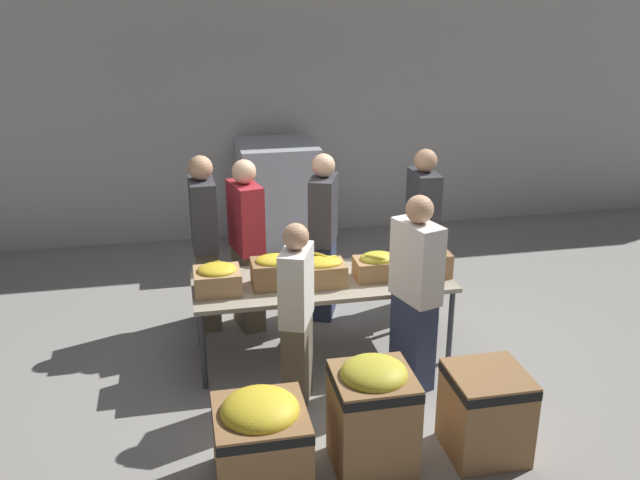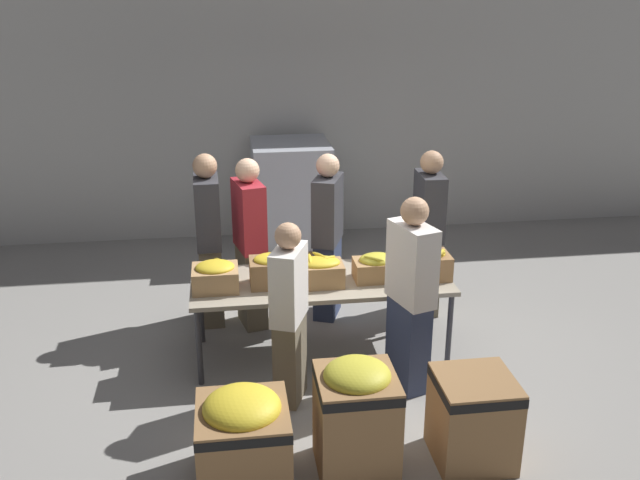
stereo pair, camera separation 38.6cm
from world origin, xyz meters
name	(u,v)px [view 2 (the right image)]	position (x,y,z in m)	size (l,w,h in m)	color
ground_plane	(321,353)	(0.00, 0.00, 0.00)	(30.00, 30.00, 0.00)	gray
wall_back	(284,83)	(0.00, 3.34, 2.00)	(16.00, 0.08, 4.00)	#B7B7B2
sorting_table	(321,285)	(0.00, 0.00, 0.70)	(2.30, 0.87, 0.75)	#9E937F
banana_box_0	(215,275)	(-0.93, -0.07, 0.87)	(0.39, 0.34, 0.25)	tan
banana_box_1	(273,269)	(-0.43, -0.05, 0.89)	(0.40, 0.29, 0.29)	olive
banana_box_2	(320,271)	(-0.02, -0.10, 0.88)	(0.40, 0.31, 0.27)	#A37A4C
banana_box_3	(377,267)	(0.49, -0.06, 0.87)	(0.40, 0.29, 0.25)	#A37A4C
banana_box_4	(427,263)	(0.94, -0.08, 0.88)	(0.40, 0.33, 0.29)	olive
volunteer_0	(428,234)	(1.19, 0.75, 0.85)	(0.24, 0.46, 1.70)	#6B604C
volunteer_1	(289,315)	(-0.35, -0.70, 0.77)	(0.34, 0.46, 1.54)	#6B604C
volunteer_2	(328,238)	(0.18, 0.79, 0.84)	(0.37, 0.51, 1.69)	#2D3856
volunteer_3	(250,245)	(-0.60, 0.70, 0.84)	(0.32, 0.50, 1.70)	#6B604C
volunteer_4	(209,241)	(-0.99, 0.82, 0.86)	(0.24, 0.47, 1.73)	#6B604C
volunteer_5	(410,297)	(0.64, -0.65, 0.84)	(0.35, 0.50, 1.69)	#2D3856
donation_bin_0	(243,434)	(-0.77, -1.65, 0.36)	(0.63, 0.63, 0.69)	olive
donation_bin_1	(356,414)	(0.02, -1.65, 0.45)	(0.55, 0.55, 0.85)	olive
donation_bin_2	(473,416)	(0.86, -1.65, 0.36)	(0.55, 0.55, 0.66)	olive
pallet_stack_0	(291,198)	(0.00, 2.70, 0.68)	(1.02, 1.02, 1.38)	olive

